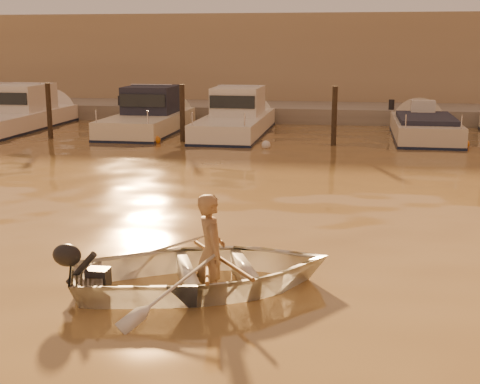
% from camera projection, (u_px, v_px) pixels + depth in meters
% --- Properties ---
extents(ground_plane, '(160.00, 160.00, 0.00)m').
position_uv_depth(ground_plane, '(314.00, 290.00, 9.51)').
color(ground_plane, brown).
rests_on(ground_plane, ground).
extents(dinghy, '(4.47, 3.88, 0.77)m').
position_uv_depth(dinghy, '(204.00, 271.00, 9.51)').
color(dinghy, silver).
rests_on(dinghy, ground_plane).
extents(person, '(0.60, 0.72, 1.68)m').
position_uv_depth(person, '(211.00, 252.00, 9.47)').
color(person, '#906C48').
rests_on(person, dinghy).
extents(outboard_motor, '(0.98, 0.71, 0.70)m').
position_uv_depth(outboard_motor, '(97.00, 278.00, 9.19)').
color(outboard_motor, black).
rests_on(outboard_motor, dinghy).
extents(oar_port, '(1.23, 1.77, 0.13)m').
position_uv_depth(oar_port, '(221.00, 259.00, 9.53)').
color(oar_port, brown).
rests_on(oar_port, dinghy).
extents(oar_starboard, '(0.50, 2.07, 0.13)m').
position_uv_depth(oar_starboard, '(208.00, 260.00, 9.48)').
color(oar_starboard, brown).
rests_on(oar_starboard, dinghy).
extents(moored_boat_0, '(2.47, 7.78, 1.75)m').
position_uv_depth(moored_boat_0, '(14.00, 114.00, 26.92)').
color(moored_boat_0, white).
rests_on(moored_boat_0, ground_plane).
extents(moored_boat_1, '(2.34, 6.92, 1.75)m').
position_uv_depth(moored_boat_1, '(148.00, 116.00, 25.99)').
color(moored_boat_1, '#EFE6C8').
rests_on(moored_boat_1, ground_plane).
extents(moored_boat_2, '(2.23, 7.50, 1.75)m').
position_uv_depth(moored_boat_2, '(235.00, 118.00, 25.42)').
color(moored_boat_2, white).
rests_on(moored_boat_2, ground_plane).
extents(moored_boat_3, '(2.19, 6.28, 0.95)m').
position_uv_depth(moored_boat_3, '(424.00, 132.00, 24.34)').
color(moored_boat_3, beige).
rests_on(moored_boat_3, ground_plane).
extents(piling_0, '(0.18, 0.18, 2.20)m').
position_uv_depth(piling_0, '(49.00, 114.00, 24.31)').
color(piling_0, '#2D2319').
rests_on(piling_0, ground_plane).
extents(piling_1, '(0.18, 0.18, 2.20)m').
position_uv_depth(piling_1, '(182.00, 116.00, 23.49)').
color(piling_1, '#2D2319').
rests_on(piling_1, ground_plane).
extents(piling_2, '(0.18, 0.18, 2.20)m').
position_uv_depth(piling_2, '(334.00, 119.00, 22.61)').
color(piling_2, '#2D2319').
rests_on(piling_2, ground_plane).
extents(fender_b, '(0.30, 0.30, 0.30)m').
position_uv_depth(fender_b, '(156.00, 140.00, 23.31)').
color(fender_b, orange).
rests_on(fender_b, ground_plane).
extents(fender_c, '(0.30, 0.30, 0.30)m').
position_uv_depth(fender_c, '(266.00, 145.00, 22.19)').
color(fender_c, silver).
rests_on(fender_c, ground_plane).
extents(fender_d, '(0.30, 0.30, 0.30)m').
position_uv_depth(fender_d, '(465.00, 144.00, 22.43)').
color(fender_d, orange).
rests_on(fender_d, ground_plane).
extents(quay, '(52.00, 4.00, 1.00)m').
position_uv_depth(quay, '(344.00, 117.00, 30.15)').
color(quay, gray).
rests_on(quay, ground_plane).
extents(waterfront_building, '(46.00, 7.00, 4.80)m').
position_uv_depth(waterfront_building, '(347.00, 62.00, 34.94)').
color(waterfront_building, '#9E8466').
rests_on(waterfront_building, quay).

